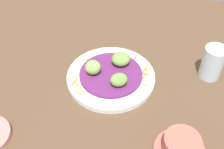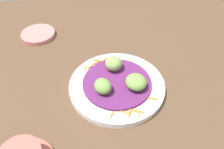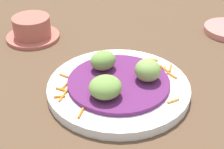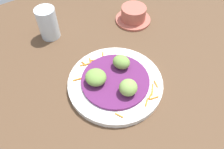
{
  "view_description": "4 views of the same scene",
  "coord_description": "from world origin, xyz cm",
  "px_view_note": "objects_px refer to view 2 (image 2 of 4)",
  "views": [
    {
      "loc": [
        54.3,
        9.15,
        62.71
      ],
      "look_at": [
        -3.22,
        -0.25,
        4.73
      ],
      "focal_mm": 45.91,
      "sensor_mm": 36.0,
      "label": 1
    },
    {
      "loc": [
        1.31,
        41.51,
        49.12
      ],
      "look_at": [
        -2.68,
        -1.74,
        6.27
      ],
      "focal_mm": 37.12,
      "sensor_mm": 36.0,
      "label": 2
    },
    {
      "loc": [
        -54.13,
        -0.1,
        38.7
      ],
      "look_at": [
        -3.17,
        0.4,
        5.24
      ],
      "focal_mm": 54.47,
      "sensor_mm": 36.0,
      "label": 3
    },
    {
      "loc": [
        -24.49,
        -30.02,
        51.51
      ],
      "look_at": [
        -4.51,
        0.03,
        6.2
      ],
      "focal_mm": 35.45,
      "sensor_mm": 36.0,
      "label": 4
    }
  ],
  "objects_px": {
    "guac_scoop_left": "(136,82)",
    "guac_scoop_center": "(114,64)",
    "main_plate": "(117,86)",
    "guac_scoop_right": "(102,86)",
    "side_plate_small": "(38,34)"
  },
  "relations": [
    {
      "from": "guac_scoop_left",
      "to": "guac_scoop_center",
      "type": "height_order",
      "value": "guac_scoop_center"
    },
    {
      "from": "main_plate",
      "to": "guac_scoop_left",
      "type": "height_order",
      "value": "guac_scoop_left"
    },
    {
      "from": "main_plate",
      "to": "side_plate_small",
      "type": "distance_m",
      "value": 0.36
    },
    {
      "from": "main_plate",
      "to": "guac_scoop_right",
      "type": "distance_m",
      "value": 0.06
    },
    {
      "from": "guac_scoop_center",
      "to": "guac_scoop_right",
      "type": "distance_m",
      "value": 0.09
    },
    {
      "from": "guac_scoop_left",
      "to": "guac_scoop_center",
      "type": "relative_size",
      "value": 1.18
    },
    {
      "from": "guac_scoop_left",
      "to": "guac_scoop_right",
      "type": "height_order",
      "value": "same"
    },
    {
      "from": "main_plate",
      "to": "side_plate_small",
      "type": "relative_size",
      "value": 2.24
    },
    {
      "from": "guac_scoop_right",
      "to": "side_plate_small",
      "type": "bearing_deg",
      "value": -55.46
    },
    {
      "from": "main_plate",
      "to": "side_plate_small",
      "type": "bearing_deg",
      "value": -47.31
    },
    {
      "from": "main_plate",
      "to": "guac_scoop_right",
      "type": "height_order",
      "value": "guac_scoop_right"
    },
    {
      "from": "guac_scoop_center",
      "to": "main_plate",
      "type": "bearing_deg",
      "value": 94.21
    },
    {
      "from": "guac_scoop_left",
      "to": "guac_scoop_center",
      "type": "distance_m",
      "value": 0.09
    },
    {
      "from": "main_plate",
      "to": "guac_scoop_left",
      "type": "bearing_deg",
      "value": 154.21
    },
    {
      "from": "guac_scoop_left",
      "to": "guac_scoop_center",
      "type": "bearing_deg",
      "value": -55.79
    }
  ]
}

